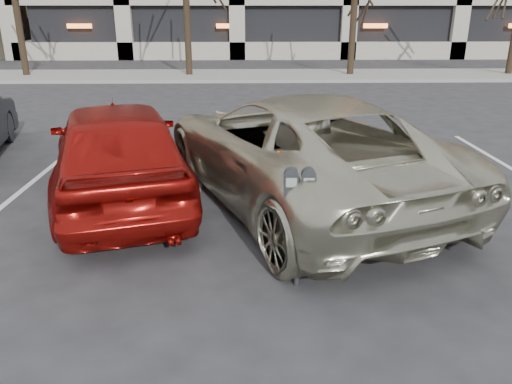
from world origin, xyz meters
TOP-DOWN VIEW (x-y plane):
  - ground at (0.00, 0.00)m, footprint 140.00×140.00m
  - sidewalk at (0.00, 16.00)m, footprint 80.00×4.00m
  - stall_lines at (-1.40, 2.30)m, footprint 16.90×5.20m
  - parking_meter at (-0.11, -1.56)m, footprint 0.32×0.13m
  - suv_silver at (0.12, 0.96)m, footprint 4.60×6.34m
  - car_red at (-2.51, 1.00)m, footprint 3.04×4.88m

SIDE VIEW (x-z plane):
  - ground at x=0.00m, z-range 0.00..0.00m
  - stall_lines at x=-1.40m, z-range 0.00..0.01m
  - sidewalk at x=0.00m, z-range 0.00..0.12m
  - car_red at x=-2.51m, z-range 0.00..1.55m
  - suv_silver at x=0.12m, z-range 0.00..1.61m
  - parking_meter at x=-0.11m, z-range 0.33..1.58m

